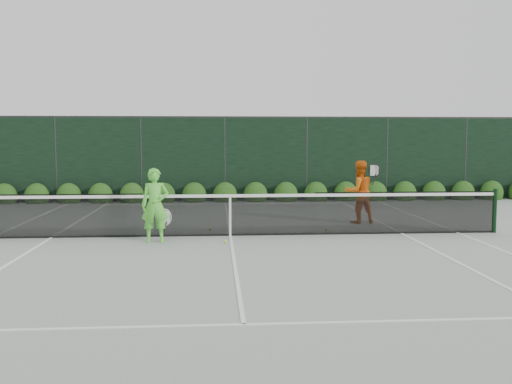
{
  "coord_description": "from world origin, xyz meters",
  "views": [
    {
      "loc": [
        -0.34,
        -13.22,
        2.31
      ],
      "look_at": [
        0.63,
        0.3,
        1.0
      ],
      "focal_mm": 40.0,
      "sensor_mm": 36.0,
      "label": 1
    }
  ],
  "objects": [
    {
      "name": "ground",
      "position": [
        0.0,
        0.0,
        0.0
      ],
      "size": [
        80.0,
        80.0,
        0.0
      ],
      "primitive_type": "plane",
      "color": "gray",
      "rests_on": "ground"
    },
    {
      "name": "player_man",
      "position": [
        3.51,
        1.78,
        0.84
      ],
      "size": [
        0.96,
        0.79,
        1.68
      ],
      "rotation": [
        0.0,
        0.0,
        3.34
      ],
      "color": "orange",
      "rests_on": "ground"
    },
    {
      "name": "hedge_row",
      "position": [
        -0.0,
        7.15,
        0.23
      ],
      "size": [
        31.66,
        0.65,
        0.94
      ],
      "color": "#10350E",
      "rests_on": "ground"
    },
    {
      "name": "player_woman",
      "position": [
        -1.67,
        -0.67,
        0.81
      ],
      "size": [
        0.65,
        0.41,
        1.63
      ],
      "rotation": [
        0.0,
        0.0,
        0.03
      ],
      "color": "#59D43E",
      "rests_on": "ground"
    },
    {
      "name": "windscreen_fence",
      "position": [
        0.0,
        -2.71,
        1.51
      ],
      "size": [
        32.0,
        21.07,
        3.06
      ],
      "color": "black",
      "rests_on": "ground"
    },
    {
      "name": "tennis_balls",
      "position": [
        0.54,
        0.11,
        0.03
      ],
      "size": [
        2.92,
        1.79,
        0.07
      ],
      "color": "#B6DE31",
      "rests_on": "ground"
    },
    {
      "name": "tennis_net",
      "position": [
        -0.02,
        0.0,
        0.53
      ],
      "size": [
        12.9,
        0.1,
        1.07
      ],
      "color": "black",
      "rests_on": "ground"
    },
    {
      "name": "court_lines",
      "position": [
        0.0,
        0.0,
        0.01
      ],
      "size": [
        11.03,
        23.83,
        0.01
      ],
      "color": "white",
      "rests_on": "ground"
    }
  ]
}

